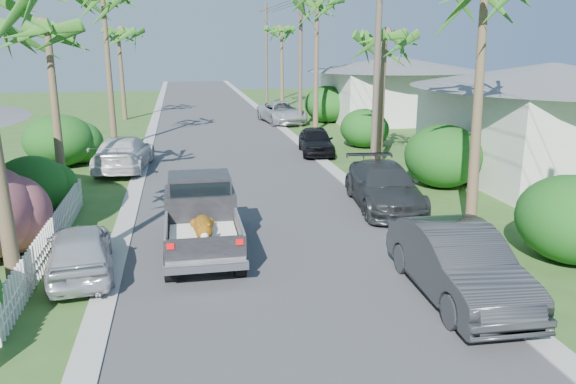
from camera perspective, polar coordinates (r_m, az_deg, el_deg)
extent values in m
plane|color=#33541F|center=(11.21, 3.05, -15.29)|extent=(120.00, 120.00, 0.00)
cube|color=#38383A|center=(34.92, -6.80, 5.63)|extent=(8.00, 100.00, 0.02)
cube|color=#A5A39E|center=(34.89, -13.88, 5.32)|extent=(0.60, 100.00, 0.06)
cube|color=#A5A39E|center=(35.47, 0.18, 5.92)|extent=(0.60, 100.00, 0.06)
cylinder|color=black|center=(14.03, -11.88, -7.39)|extent=(0.28, 0.76, 0.76)
cylinder|color=black|center=(14.08, -4.91, -7.02)|extent=(0.28, 0.76, 0.76)
cylinder|color=black|center=(17.08, -11.76, -3.27)|extent=(0.28, 0.76, 0.76)
cylinder|color=black|center=(17.12, -6.06, -2.99)|extent=(0.28, 0.76, 0.76)
cube|color=slate|center=(14.55, -8.55, -5.39)|extent=(1.90, 2.40, 0.24)
cube|color=slate|center=(14.42, -12.26, -4.15)|extent=(0.06, 2.40, 0.55)
cube|color=slate|center=(14.48, -4.96, -3.78)|extent=(0.06, 2.40, 0.55)
cube|color=black|center=(13.33, -8.38, -5.67)|extent=(1.92, 0.08, 0.52)
cube|color=silver|center=(13.34, -8.28, -7.64)|extent=(1.98, 0.18, 0.18)
cube|color=red|center=(13.24, -11.86, -5.43)|extent=(0.18, 0.05, 0.14)
cube|color=red|center=(13.29, -4.93, -5.07)|extent=(0.18, 0.05, 0.14)
cube|color=black|center=(16.17, -8.90, -1.70)|extent=(1.94, 1.65, 1.10)
cube|color=black|center=(15.98, -9.00, 0.81)|extent=(1.70, 1.35, 0.55)
cube|color=black|center=(15.33, -8.91, 0.10)|extent=(1.60, 0.05, 0.45)
cube|color=black|center=(17.41, -9.04, -1.00)|extent=(1.94, 1.20, 0.80)
cube|color=white|center=(14.48, -8.58, -4.64)|extent=(1.70, 2.10, 0.16)
ellipsoid|color=orange|center=(14.48, -8.64, -3.39)|extent=(0.48, 1.25, 0.43)
sphere|color=orange|center=(13.74, -8.52, -4.05)|extent=(0.40, 0.40, 0.40)
ellipsoid|color=white|center=(14.51, -8.62, -3.77)|extent=(0.32, 0.86, 0.18)
imported|color=#2B2D30|center=(13.32, 16.86, -6.98)|extent=(1.87, 4.97, 1.62)
imported|color=#292B2D|center=(19.91, 9.71, 0.55)|extent=(2.63, 5.36, 1.50)
imported|color=black|center=(29.12, 2.86, 5.19)|extent=(2.08, 4.18, 1.37)
imported|color=silver|center=(40.45, -0.64, 8.07)|extent=(3.16, 5.66, 1.50)
imported|color=silver|center=(14.90, -20.37, -5.56)|extent=(2.04, 4.01, 1.31)
imported|color=silver|center=(26.45, -16.34, 3.78)|extent=(2.68, 5.48, 1.53)
cone|color=olive|center=(21.98, -22.52, 7.23)|extent=(0.36, 0.61, 6.21)
cone|color=olive|center=(31.63, -17.73, 11.35)|extent=(0.36, 0.36, 8.00)
cone|color=olive|center=(43.64, -16.54, 11.28)|extent=(0.36, 0.75, 6.51)
cone|color=olive|center=(17.76, 18.70, 8.10)|extent=(0.36, 0.73, 7.51)
cone|color=olive|center=(26.12, 9.47, 9.00)|extent=(0.36, 0.54, 6.01)
cone|color=olive|center=(36.44, 2.88, 12.58)|extent=(0.36, 0.36, 8.20)
cone|color=olive|center=(50.22, -0.63, 12.47)|extent=(0.36, 0.63, 6.81)
ellipsoid|color=#144413|center=(20.55, -24.64, 0.56)|extent=(2.40, 2.64, 2.00)
ellipsoid|color=#144413|center=(28.30, -22.20, 4.87)|extent=(3.20, 3.52, 2.40)
ellipsoid|color=#144413|center=(16.53, 26.93, -2.46)|extent=(2.80, 3.08, 2.30)
ellipsoid|color=#144413|center=(23.20, 15.46, 3.55)|extent=(3.00, 3.30, 2.50)
ellipsoid|color=#144413|center=(31.34, 7.74, 6.45)|extent=(2.60, 2.86, 2.10)
ellipsoid|color=#144413|center=(40.96, 3.98, 8.90)|extent=(3.20, 3.52, 2.60)
cube|color=white|center=(16.16, -23.22, -4.84)|extent=(0.10, 11.00, 1.00)
cube|color=silver|center=(26.60, 24.77, 5.55)|extent=(8.00, 9.00, 3.80)
cone|color=#595B60|center=(26.37, 25.35, 10.68)|extent=(6.48, 6.48, 1.00)
cube|color=silver|center=(42.45, 10.63, 9.58)|extent=(9.00, 8.00, 3.60)
cone|color=#595B60|center=(42.31, 10.78, 12.68)|extent=(6.48, 6.48, 1.00)
cylinder|color=brown|center=(23.79, 9.00, 12.08)|extent=(0.26, 0.26, 9.00)
cylinder|color=brown|center=(38.24, 1.27, 13.31)|extent=(0.26, 0.26, 9.00)
cylinder|color=brown|center=(53.00, -2.21, 13.78)|extent=(0.26, 0.26, 9.00)
cube|color=brown|center=(53.06, -2.26, 18.00)|extent=(1.60, 0.10, 0.10)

